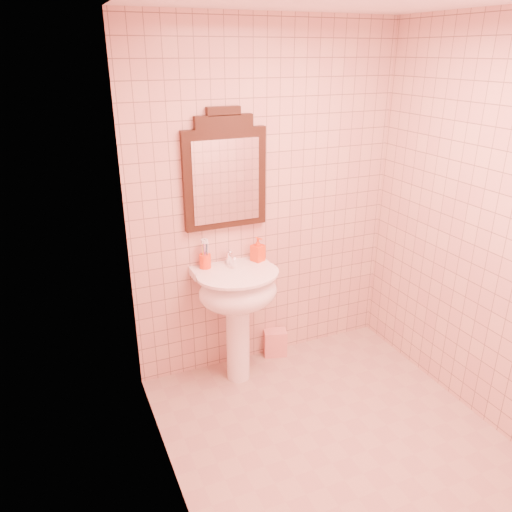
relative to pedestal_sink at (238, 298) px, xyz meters
name	(u,v)px	position (x,y,z in m)	size (l,w,h in m)	color
floor	(337,442)	(0.32, -0.87, -0.66)	(2.20, 2.20, 0.00)	tan
back_wall	(266,204)	(0.32, 0.23, 0.59)	(2.00, 0.02, 2.50)	#D7A896
pedestal_sink	(238,298)	(0.00, 0.00, 0.00)	(0.58, 0.58, 0.86)	white
faucet	(230,258)	(0.00, 0.14, 0.26)	(0.04, 0.16, 0.11)	white
mirror	(225,174)	(0.00, 0.20, 0.84)	(0.58, 0.06, 0.81)	black
toothbrush_cup	(205,261)	(-0.18, 0.16, 0.26)	(0.08, 0.08, 0.19)	#F63B14
soap_dispenser	(258,249)	(0.21, 0.13, 0.29)	(0.08, 0.08, 0.18)	#E84013
towel	(275,343)	(0.38, 0.17, -0.55)	(0.18, 0.12, 0.22)	#E09184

